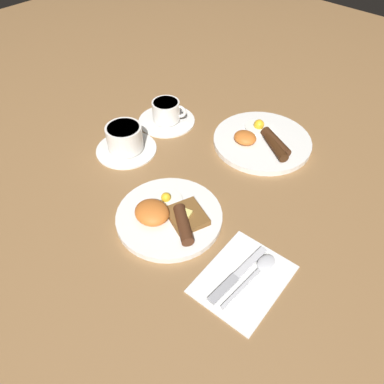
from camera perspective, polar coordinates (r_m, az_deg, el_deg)
The scene contains 8 objects.
ground_plane at distance 0.85m, azimuth -3.47°, elevation -4.13°, with size 3.00×3.00×0.00m, color olive.
breakfast_plate_near at distance 0.84m, azimuth -3.63°, elevation -3.64°, with size 0.24×0.24×0.05m.
breakfast_plate_far at distance 1.06m, azimuth 10.63°, elevation 7.70°, with size 0.27×0.27×0.04m.
teacup_near at distance 1.03m, azimuth -10.17°, elevation 7.78°, with size 0.16×0.16×0.08m.
teacup_far at distance 1.13m, azimuth -3.91°, elevation 11.75°, with size 0.17×0.17×0.07m.
napkin at distance 0.77m, azimuth 7.82°, elevation -12.94°, with size 0.15×0.19×0.01m, color white.
knife at distance 0.76m, azimuth 6.65°, elevation -12.73°, with size 0.02×0.17×0.01m.
spoon at distance 0.78m, azimuth 10.44°, elevation -11.33°, with size 0.03×0.16×0.01m.
Camera 1 is at (0.41, -0.37, 0.65)m, focal length 35.00 mm.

